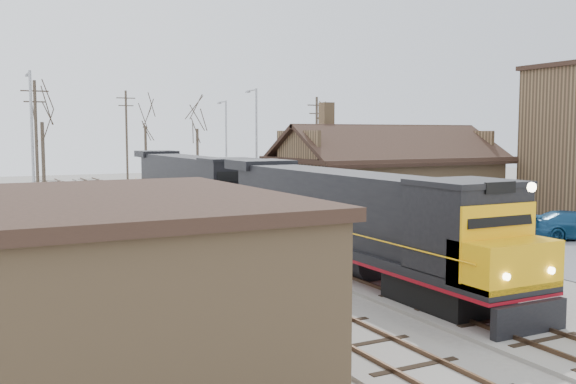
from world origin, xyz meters
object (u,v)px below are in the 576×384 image
at_px(depot, 387,183).
at_px(parked_car, 576,225).
at_px(locomotive_trailing, 193,184).
at_px(locomotive_lead, 352,219).

xyz_separation_m(depot, parked_car, (3.82, -12.32, -1.62)).
height_order(locomotive_trailing, parked_car, locomotive_trailing).
bearing_deg(depot, parked_car, -72.79).
bearing_deg(parked_car, locomotive_trailing, 65.13).
xyz_separation_m(locomotive_lead, locomotive_trailing, (0.00, 20.13, -0.00)).
bearing_deg(locomotive_trailing, parked_car, -49.18).
xyz_separation_m(locomotive_trailing, parked_car, (15.81, -18.30, -1.53)).
height_order(depot, locomotive_trailing, depot).
distance_m(depot, parked_car, 13.00).
distance_m(locomotive_lead, parked_car, 15.98).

